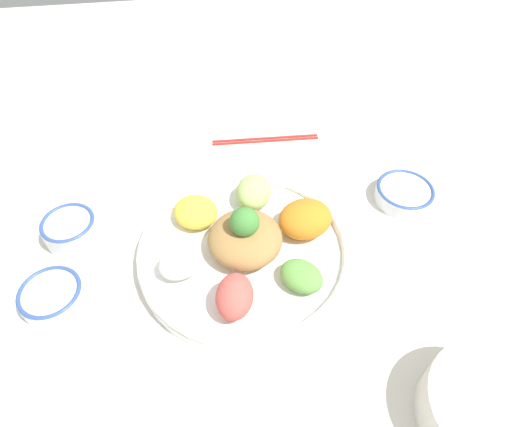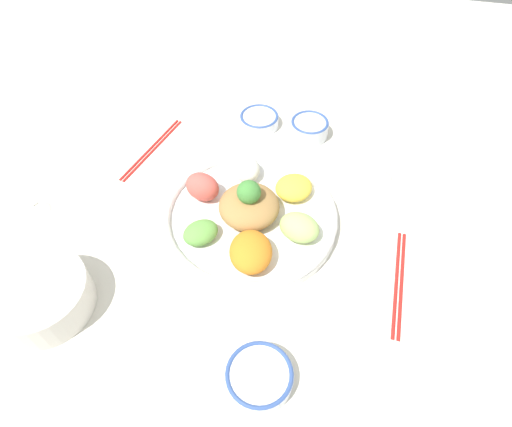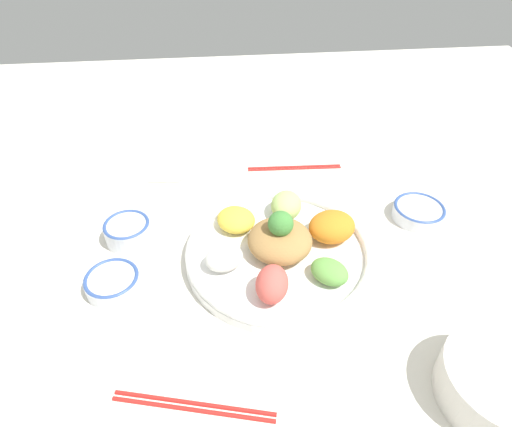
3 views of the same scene
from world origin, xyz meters
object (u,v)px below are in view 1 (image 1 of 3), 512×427
object	(u,v)px
rice_bowl_blue	(404,193)
sauce_bowl_dark	(51,296)
chopsticks_pair_far	(266,139)
serving_spoon_extra	(130,161)
salad_platter	(247,245)
side_serving_bowl	(492,413)
sauce_bowl_red	(70,229)

from	to	relation	value
rice_bowl_blue	sauce_bowl_dark	distance (m)	0.67
rice_bowl_blue	chopsticks_pair_far	size ratio (longest dim) A/B	0.46
chopsticks_pair_far	serving_spoon_extra	world-z (taller)	chopsticks_pair_far
salad_platter	serving_spoon_extra	bearing A→B (deg)	37.57
rice_bowl_blue	chopsticks_pair_far	xyz separation A→B (m)	(0.23, 0.24, -0.01)
rice_bowl_blue	salad_platter	bearing A→B (deg)	105.55
salad_platter	side_serving_bowl	xyz separation A→B (m)	(-0.33, -0.28, 0.01)
sauce_bowl_red	salad_platter	bearing A→B (deg)	-105.18
chopsticks_pair_far	serving_spoon_extra	size ratio (longest dim) A/B	2.10
sauce_bowl_dark	serving_spoon_extra	bearing A→B (deg)	-17.30
rice_bowl_blue	serving_spoon_extra	world-z (taller)	rice_bowl_blue
sauce_bowl_red	rice_bowl_blue	size ratio (longest dim) A/B	0.85
sauce_bowl_red	serving_spoon_extra	xyz separation A→B (m)	(0.20, -0.09, -0.02)
sauce_bowl_red	rice_bowl_blue	world-z (taller)	sauce_bowl_red
salad_platter	sauce_bowl_dark	xyz separation A→B (m)	(-0.05, 0.33, -0.01)
sauce_bowl_red	sauce_bowl_dark	distance (m)	0.14
rice_bowl_blue	sauce_bowl_dark	xyz separation A→B (m)	(-0.14, 0.66, 0.00)
chopsticks_pair_far	serving_spoon_extra	bearing A→B (deg)	-171.51
sauce_bowl_dark	serving_spoon_extra	size ratio (longest dim) A/B	0.87
side_serving_bowl	salad_platter	bearing A→B (deg)	40.46
sauce_bowl_red	side_serving_bowl	world-z (taller)	side_serving_bowl
salad_platter	chopsticks_pair_far	xyz separation A→B (m)	(0.32, -0.09, -0.02)
salad_platter	rice_bowl_blue	xyz separation A→B (m)	(0.09, -0.33, -0.01)
serving_spoon_extra	chopsticks_pair_far	bearing A→B (deg)	-165.94
salad_platter	sauce_bowl_red	xyz separation A→B (m)	(0.09, 0.31, -0.00)
chopsticks_pair_far	sauce_bowl_dark	bearing A→B (deg)	-135.55
rice_bowl_blue	serving_spoon_extra	bearing A→B (deg)	70.30
chopsticks_pair_far	side_serving_bowl	bearing A→B (deg)	-70.79
salad_platter	rice_bowl_blue	world-z (taller)	salad_platter
salad_platter	serving_spoon_extra	size ratio (longest dim) A/B	3.24
sauce_bowl_red	chopsticks_pair_far	distance (m)	0.46
side_serving_bowl	rice_bowl_blue	bearing A→B (deg)	-6.74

